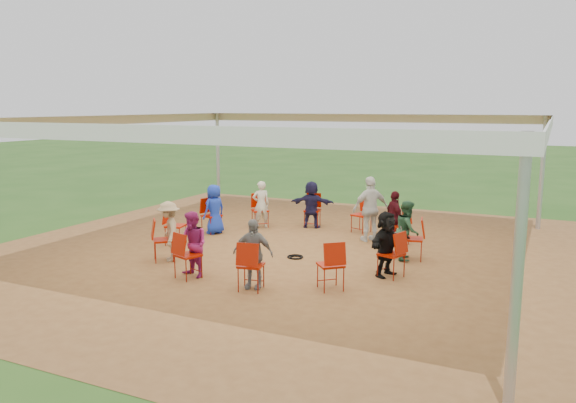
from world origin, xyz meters
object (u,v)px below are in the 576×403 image
at_px(chair_10, 331,265).
at_px(person_seated_2, 312,204).
at_px(chair_3, 312,210).
at_px(chair_2, 361,215).
at_px(chair_4, 260,211).
at_px(person_seated_3, 261,204).
at_px(person_seated_6, 193,245).
at_px(chair_1, 399,225).
at_px(chair_6, 175,226).
at_px(person_seated_7, 253,254).
at_px(person_seated_4, 214,209).
at_px(chair_0, 413,239).
at_px(person_seated_1, 394,218).
at_px(chair_5, 212,216).
at_px(laptop, 400,232).
at_px(cable_coil, 296,257).
at_px(chair_9, 251,266).
at_px(chair_8, 188,255).
at_px(chair_7, 163,240).
at_px(person_seated_5, 169,231).
at_px(standing_person, 371,209).
at_px(person_seated_8, 386,244).
at_px(person_seated_0, 407,230).
at_px(chair_11, 391,254).

distance_m(chair_10, person_seated_2, 5.16).
xyz_separation_m(chair_3, person_seated_2, (0.02, -0.12, 0.19)).
height_order(chair_2, chair_4, same).
xyz_separation_m(person_seated_3, person_seated_6, (0.90, -4.43, 0.00)).
height_order(chair_1, chair_6, same).
relative_size(chair_3, person_seated_7, 0.71).
height_order(person_seated_2, person_seated_4, same).
height_order(chair_0, person_seated_1, person_seated_1).
bearing_deg(chair_3, chair_5, 30.00).
xyz_separation_m(person_seated_6, laptop, (3.23, 2.96, -0.04)).
relative_size(chair_1, cable_coil, 2.40).
bearing_deg(chair_1, chair_10, 135.00).
distance_m(chair_1, chair_9, 4.73).
distance_m(chair_10, person_seated_1, 3.78).
height_order(chair_4, person_seated_2, person_seated_2).
bearing_deg(person_seated_3, cable_coil, 90.17).
bearing_deg(chair_8, chair_7, 165.00).
bearing_deg(chair_1, person_seated_7, 119.26).
xyz_separation_m(chair_3, chair_7, (-1.50, -4.48, 0.00)).
bearing_deg(person_seated_1, chair_7, 90.00).
relative_size(chair_5, person_seated_5, 0.71).
bearing_deg(standing_person, person_seated_3, -48.31).
xyz_separation_m(chair_2, chair_5, (-3.46, -1.72, 0.00)).
distance_m(chair_1, chair_8, 5.27).
bearing_deg(chair_10, chair_1, 45.00).
distance_m(chair_6, person_seated_2, 3.78).
xyz_separation_m(chair_1, chair_8, (-2.91, -4.40, 0.00)).
relative_size(chair_7, chair_10, 1.00).
height_order(person_seated_5, person_seated_8, same).
distance_m(person_seated_2, standing_person, 2.04).
height_order(chair_7, chair_10, same).
distance_m(person_seated_0, person_seated_7, 3.69).
distance_m(chair_6, person_seated_1, 5.16).
bearing_deg(chair_8, cable_coil, 78.98).
xyz_separation_m(person_seated_0, cable_coil, (-2.19, -0.92, -0.62)).
distance_m(chair_4, person_seated_5, 3.78).
bearing_deg(person_seated_2, person_seated_7, 90.00).
height_order(chair_11, cable_coil, chair_11).
bearing_deg(cable_coil, chair_4, 131.66).
xyz_separation_m(chair_5, person_seated_0, (5.15, -0.35, 0.19)).
relative_size(chair_2, person_seated_3, 0.71).
relative_size(chair_9, chair_11, 1.00).
xyz_separation_m(person_seated_2, person_seated_5, (-1.44, -4.29, 0.00)).
bearing_deg(person_seated_0, person_seated_1, 15.00).
height_order(person_seated_0, person_seated_8, same).
bearing_deg(person_seated_7, chair_5, 120.74).
relative_size(person_seated_8, standing_person, 0.80).
distance_m(chair_6, chair_8, 2.73).
height_order(person_seated_1, person_seated_3, same).
xyz_separation_m(chair_2, chair_8, (-1.73, -5.18, 0.00)).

